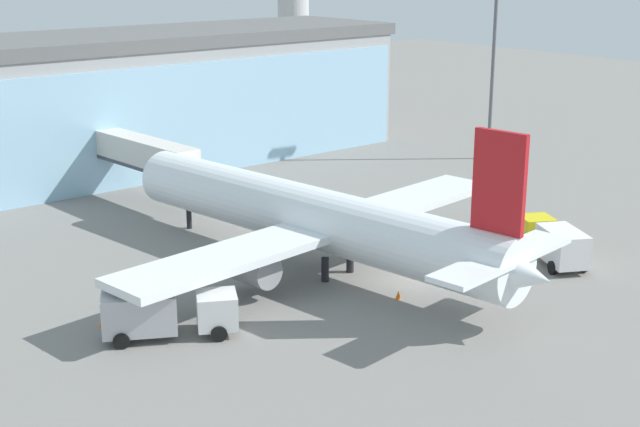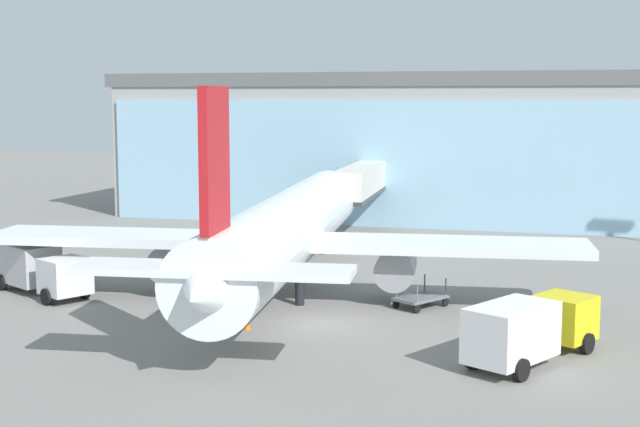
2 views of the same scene
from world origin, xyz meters
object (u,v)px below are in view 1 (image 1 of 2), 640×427
(apron_light_mast, at_px, (494,51))
(baggage_cart, at_px, (404,242))
(jet_bridge, at_px, (138,153))
(catering_truck, at_px, (165,312))
(safety_cone_wingtip, at_px, (102,322))
(fuel_truck, at_px, (553,241))
(airplane, at_px, (315,219))
(safety_cone_nose, at_px, (398,295))

(apron_light_mast, distance_m, baggage_cart, 32.92)
(jet_bridge, height_order, baggage_cart, jet_bridge)
(jet_bridge, bearing_deg, baggage_cart, -163.69)
(catering_truck, xyz_separation_m, baggage_cart, (20.92, 2.92, -0.97))
(baggage_cart, bearing_deg, jet_bridge, -128.21)
(apron_light_mast, height_order, catering_truck, apron_light_mast)
(jet_bridge, relative_size, baggage_cart, 4.63)
(apron_light_mast, bearing_deg, safety_cone_wingtip, -163.23)
(apron_light_mast, xyz_separation_m, baggage_cart, (-26.98, -15.69, -10.47))
(fuel_truck, bearing_deg, safety_cone_wingtip, 100.40)
(airplane, bearing_deg, safety_cone_wingtip, 81.71)
(fuel_truck, distance_m, safety_cone_wingtip, 30.46)
(apron_light_mast, height_order, fuel_truck, apron_light_mast)
(apron_light_mast, height_order, baggage_cart, apron_light_mast)
(jet_bridge, bearing_deg, fuel_truck, -159.38)
(baggage_cart, bearing_deg, safety_cone_nose, -15.15)
(catering_truck, distance_m, baggage_cart, 21.14)
(jet_bridge, height_order, apron_light_mast, apron_light_mast)
(jet_bridge, distance_m, apron_light_mast, 37.24)
(baggage_cart, xyz_separation_m, safety_cone_nose, (-7.02, -6.82, -0.23))
(apron_light_mast, xyz_separation_m, safety_cone_nose, (-33.99, -22.51, -10.69))
(airplane, xyz_separation_m, safety_cone_wingtip, (-15.37, 0.09, -3.28))
(fuel_truck, bearing_deg, airplane, 84.61)
(catering_truck, relative_size, fuel_truck, 1.00)
(jet_bridge, bearing_deg, airplane, 178.28)
(apron_light_mast, height_order, safety_cone_nose, apron_light_mast)
(jet_bridge, bearing_deg, catering_truck, 150.37)
(catering_truck, distance_m, safety_cone_nose, 14.49)
(jet_bridge, bearing_deg, apron_light_mast, -106.39)
(baggage_cart, bearing_deg, apron_light_mast, 150.87)
(catering_truck, relative_size, safety_cone_wingtip, 13.59)
(apron_light_mast, height_order, safety_cone_wingtip, apron_light_mast)
(baggage_cart, distance_m, safety_cone_wingtip, 23.06)
(catering_truck, relative_size, safety_cone_nose, 13.59)
(apron_light_mast, relative_size, safety_cone_nose, 33.55)
(catering_truck, height_order, baggage_cart, catering_truck)
(fuel_truck, relative_size, safety_cone_wingtip, 13.62)
(jet_bridge, xyz_separation_m, apron_light_mast, (35.88, -7.36, 6.73))
(fuel_truck, relative_size, safety_cone_nose, 13.62)
(baggage_cart, relative_size, safety_cone_nose, 5.86)
(apron_light_mast, xyz_separation_m, airplane, (-34.66, -15.16, -7.42))
(apron_light_mast, bearing_deg, fuel_truck, -131.06)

